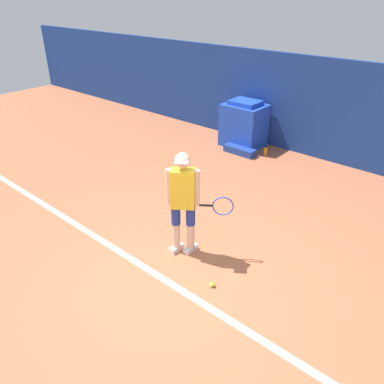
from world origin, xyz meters
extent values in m
plane|color=#B76642|center=(0.00, 0.00, 0.00)|extent=(24.00, 24.00, 0.00)
cube|color=navy|center=(0.00, 5.42, 1.14)|extent=(24.00, 0.10, 2.28)
cube|color=white|center=(0.00, -0.04, 0.01)|extent=(21.60, 0.10, 0.01)
cylinder|color=beige|center=(-0.48, 0.58, 0.25)|extent=(0.12, 0.12, 0.49)
cylinder|color=navy|center=(-0.48, 0.58, 0.65)|extent=(0.14, 0.14, 0.30)
cube|color=white|center=(-0.48, 0.58, 0.04)|extent=(0.10, 0.24, 0.08)
cylinder|color=beige|center=(-0.30, 0.70, 0.25)|extent=(0.12, 0.12, 0.49)
cylinder|color=navy|center=(-0.30, 0.70, 0.65)|extent=(0.14, 0.14, 0.30)
cube|color=white|center=(-0.30, 0.70, 0.04)|extent=(0.10, 0.24, 0.08)
cube|color=yellow|center=(-0.39, 0.64, 1.09)|extent=(0.39, 0.36, 0.59)
sphere|color=beige|center=(-0.39, 0.64, 1.53)|extent=(0.22, 0.22, 0.22)
cube|color=white|center=(-0.34, 0.56, 1.55)|extent=(0.22, 0.20, 0.02)
cylinder|color=beige|center=(-0.55, 0.52, 1.11)|extent=(0.09, 0.09, 0.55)
cylinder|color=beige|center=(-0.23, 0.75, 1.11)|extent=(0.09, 0.09, 0.55)
cylinder|color=black|center=(-0.14, 0.82, 0.83)|extent=(0.21, 0.16, 0.03)
torus|color=#2851B2|center=(0.07, 0.98, 0.83)|extent=(0.26, 0.20, 0.31)
sphere|color=#D1E533|center=(0.43, 0.30, 0.03)|extent=(0.07, 0.07, 0.07)
cube|color=blue|center=(-2.16, 4.92, 0.53)|extent=(1.00, 0.81, 1.06)
cube|color=blue|center=(-2.16, 4.92, 1.11)|extent=(0.70, 0.57, 0.10)
cube|color=#1E3D99|center=(-1.90, 4.39, 0.08)|extent=(0.81, 0.26, 0.17)
cylinder|color=orange|center=(-1.38, 4.72, 0.10)|extent=(0.09, 0.09, 0.20)
cylinder|color=black|center=(-1.38, 4.72, 0.21)|extent=(0.05, 0.05, 0.02)
camera|label=1|loc=(2.73, -2.81, 3.60)|focal=35.00mm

